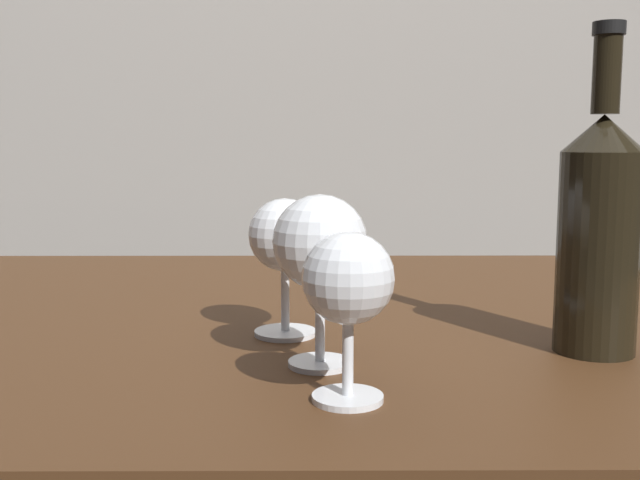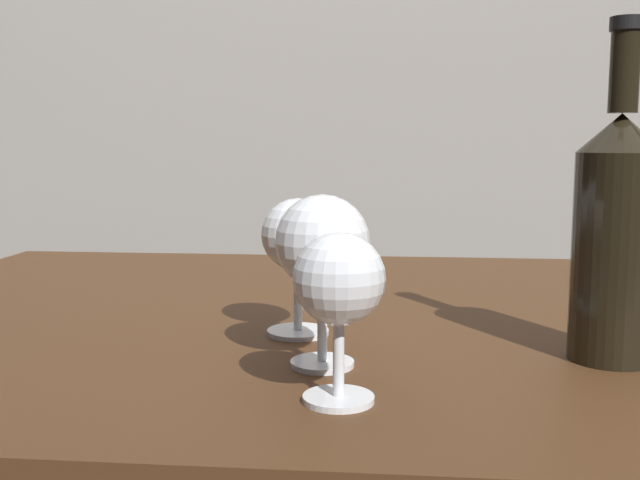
{
  "view_description": "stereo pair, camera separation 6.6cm",
  "coord_description": "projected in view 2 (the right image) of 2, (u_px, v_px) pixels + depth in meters",
  "views": [
    {
      "loc": [
        -0.06,
        -0.87,
        0.94
      ],
      "look_at": [
        -0.06,
        -0.22,
        0.85
      ],
      "focal_mm": 41.73,
      "sensor_mm": 36.0,
      "label": 1
    },
    {
      "loc": [
        0.0,
        -0.87,
        0.94
      ],
      "look_at": [
        -0.06,
        -0.22,
        0.85
      ],
      "focal_mm": 41.73,
      "sensor_mm": 36.0,
      "label": 2
    }
  ],
  "objects": [
    {
      "name": "dining_table",
      "position": [
        387.0,
        385.0,
        0.9
      ],
      "size": [
        1.35,
        0.87,
        0.74
      ],
      "color": "#472B16",
      "rests_on": "ground_plane"
    },
    {
      "name": "wine_glass_cabernet",
      "position": [
        296.0,
        239.0,
        0.77
      ],
      "size": [
        0.08,
        0.08,
        0.14
      ],
      "color": "white",
      "rests_on": "dining_table"
    },
    {
      "name": "back_wall",
      "position": [
        393.0,
        0.0,
        1.91
      ],
      "size": [
        5.0,
        0.08,
        2.6
      ],
      "primitive_type": "cube",
      "color": "gray",
      "rests_on": "ground_plane"
    },
    {
      "name": "wine_glass_pinot",
      "position": [
        336.0,
        284.0,
        0.57
      ],
      "size": [
        0.07,
        0.07,
        0.13
      ],
      "color": "white",
      "rests_on": "dining_table"
    },
    {
      "name": "wine_bottle",
      "position": [
        614.0,
        232.0,
        0.68
      ],
      "size": [
        0.08,
        0.08,
        0.31
      ],
      "color": "black",
      "rests_on": "dining_table"
    },
    {
      "name": "wine_glass_chardonnay",
      "position": [
        320.0,
        246.0,
        0.66
      ],
      "size": [
        0.08,
        0.08,
        0.16
      ],
      "color": "white",
      "rests_on": "dining_table"
    }
  ]
}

